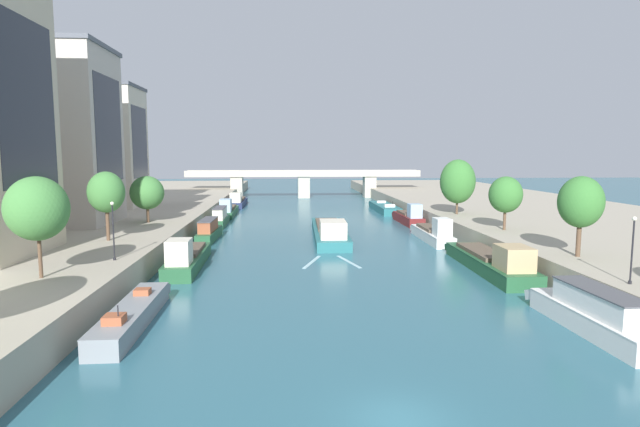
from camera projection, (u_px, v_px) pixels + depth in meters
name	position (u px, v px, depth m)	size (l,w,h in m)	color
ground_plane	(399.00, 420.00, 20.45)	(400.00, 400.00, 0.00)	#2D6070
quay_left	(77.00, 221.00, 72.52)	(36.00, 170.00, 2.32)	#A89E89
quay_right	(541.00, 217.00, 77.11)	(36.00, 170.00, 2.32)	#A89E89
barge_midriver	(330.00, 231.00, 64.26)	(4.53, 22.36, 3.07)	#23666B
wake_behind_barge	(330.00, 262.00, 50.34)	(5.60, 5.96, 0.03)	#A0CCD6
moored_boat_left_lone	(133.00, 314.00, 31.87)	(2.14, 12.69, 2.35)	gray
moored_boat_left_upstream	(187.00, 258.00, 47.44)	(2.89, 13.81, 3.36)	#235633
moored_boat_left_near	(209.00, 231.00, 63.08)	(2.07, 10.40, 2.65)	#235633
moored_boat_left_far	(220.00, 218.00, 75.89)	(1.92, 10.67, 2.75)	#235633
moored_boat_left_gap_after	(228.00, 210.00, 88.26)	(2.52, 14.42, 3.18)	#235633
moored_boat_left_midway	(238.00, 202.00, 103.73)	(2.92, 14.25, 3.05)	#1E284C
moored_boat_right_upstream	(593.00, 313.00, 30.44)	(2.62, 11.49, 2.75)	silver
moored_boat_right_end	(491.00, 261.00, 46.11)	(3.53, 16.59, 3.19)	#235633
moored_boat_right_downstream	(433.00, 233.00, 62.28)	(2.45, 13.03, 3.26)	silver
moored_boat_right_near	(409.00, 217.00, 77.80)	(2.56, 11.71, 3.34)	maroon
moored_boat_right_midway	(384.00, 208.00, 94.65)	(3.37, 16.48, 2.36)	#23666B
tree_left_nearest	(37.00, 209.00, 33.77)	(4.02, 4.02, 6.82)	brown
tree_left_midway	(106.00, 192.00, 48.54)	(3.43, 3.43, 6.61)	brown
tree_left_by_lamp	(147.00, 193.00, 61.52)	(4.01, 4.01, 5.62)	brown
tree_right_end_of_row	(581.00, 202.00, 40.89)	(3.50, 3.50, 6.52)	brown
tree_right_nearest	(506.00, 195.00, 55.43)	(3.58, 3.58, 5.84)	brown
tree_right_past_mid	(458.00, 181.00, 69.94)	(4.76, 4.76, 7.51)	brown
lamppost_left_bank	(113.00, 228.00, 39.67)	(0.28, 0.28, 4.61)	black
lamppost_right_bank	(632.00, 247.00, 32.40)	(0.28, 0.28, 4.35)	black
building_left_far_end	(47.00, 135.00, 59.57)	(14.63, 11.38, 20.79)	#BCB2A8
building_left_corner	(106.00, 147.00, 79.44)	(10.53, 10.28, 18.75)	beige
bridge_far	(304.00, 180.00, 123.36)	(56.07, 4.40, 6.63)	#ADA899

